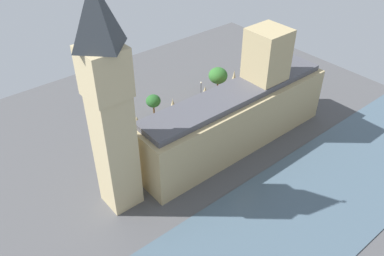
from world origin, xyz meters
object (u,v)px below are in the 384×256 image
(plane_tree_by_river_gate, at_px, (153,101))
(car_dark_green_near_tower, at_px, (241,98))
(car_yellow_cab_corner, at_px, (169,129))
(street_lamp_far_end, at_px, (201,87))
(plane_tree_kerbside, at_px, (218,76))
(parliament_building, at_px, (239,112))
(car_white_midblock, at_px, (157,139))
(street_lamp_leading, at_px, (241,73))
(pedestrian_opposite_hall, at_px, (243,109))
(double_decker_bus_trailing, at_px, (218,102))
(clock_tower, at_px, (109,103))

(plane_tree_by_river_gate, bearing_deg, car_dark_green_near_tower, -107.79)
(car_yellow_cab_corner, bearing_deg, street_lamp_far_end, 116.30)
(car_dark_green_near_tower, height_order, plane_tree_kerbside, plane_tree_kerbside)
(parliament_building, relative_size, plane_tree_kerbside, 6.28)
(car_dark_green_near_tower, relative_size, plane_tree_kerbside, 0.45)
(plane_tree_by_river_gate, bearing_deg, car_white_midblock, 148.11)
(plane_tree_kerbside, bearing_deg, car_white_midblock, 105.70)
(car_yellow_cab_corner, height_order, plane_tree_kerbside, plane_tree_kerbside)
(street_lamp_leading, bearing_deg, car_yellow_cab_corner, 100.94)
(car_white_midblock, xyz_separation_m, pedestrian_opposite_hall, (-4.41, -30.61, -0.17))
(double_decker_bus_trailing, xyz_separation_m, plane_tree_kerbside, (7.56, -6.78, 4.18))
(parliament_building, bearing_deg, pedestrian_opposite_hall, -51.07)
(parliament_building, relative_size, street_lamp_far_end, 9.13)
(street_lamp_far_end, bearing_deg, plane_tree_kerbside, -95.88)
(parliament_building, relative_size, double_decker_bus_trailing, 5.70)
(plane_tree_by_river_gate, height_order, plane_tree_kerbside, plane_tree_kerbside)
(plane_tree_kerbside, bearing_deg, parliament_building, 149.77)
(clock_tower, xyz_separation_m, street_lamp_leading, (22.30, -62.64, -23.55))
(car_dark_green_near_tower, height_order, plane_tree_by_river_gate, plane_tree_by_river_gate)
(car_yellow_cab_corner, height_order, street_lamp_far_end, street_lamp_far_end)
(car_dark_green_near_tower, bearing_deg, plane_tree_kerbside, -157.58)
(car_dark_green_near_tower, xyz_separation_m, street_lamp_leading, (8.40, -8.12, 3.22))
(car_dark_green_near_tower, distance_m, street_lamp_far_end, 13.77)
(pedestrian_opposite_hall, height_order, plane_tree_by_river_gate, plane_tree_by_river_gate)
(clock_tower, relative_size, plane_tree_kerbside, 5.60)
(double_decker_bus_trailing, bearing_deg, pedestrian_opposite_hall, -137.29)
(car_dark_green_near_tower, bearing_deg, pedestrian_opposite_hall, -36.82)
(street_lamp_leading, bearing_deg, car_white_midblock, 101.95)
(clock_tower, bearing_deg, parliament_building, -91.68)
(parliament_building, relative_size, street_lamp_leading, 10.31)
(clock_tower, relative_size, plane_tree_by_river_gate, 6.21)
(double_decker_bus_trailing, distance_m, car_yellow_cab_corner, 19.36)
(parliament_building, height_order, clock_tower, clock_tower)
(clock_tower, distance_m, car_yellow_cab_corner, 39.97)
(car_white_midblock, bearing_deg, car_yellow_cab_corner, -71.74)
(street_lamp_leading, bearing_deg, clock_tower, 109.59)
(car_yellow_cab_corner, xyz_separation_m, street_lamp_far_end, (7.76, -19.22, 3.68))
(double_decker_bus_trailing, bearing_deg, parliament_building, 156.09)
(clock_tower, relative_size, car_yellow_cab_corner, 12.50)
(clock_tower, bearing_deg, car_dark_green_near_tower, -75.70)
(parliament_building, bearing_deg, car_white_midblock, 52.02)
(car_white_midblock, xyz_separation_m, street_lamp_leading, (9.09, -42.97, 3.22))
(plane_tree_by_river_gate, relative_size, plane_tree_kerbside, 0.90)
(pedestrian_opposite_hall, xyz_separation_m, plane_tree_kerbside, (13.38, -1.30, 6.10))
(plane_tree_kerbside, bearing_deg, plane_tree_by_river_gate, 87.94)
(car_white_midblock, height_order, street_lamp_far_end, street_lamp_far_end)
(parliament_building, relative_size, car_white_midblock, 13.05)
(car_dark_green_near_tower, distance_m, plane_tree_by_river_gate, 30.67)
(car_white_midblock, relative_size, pedestrian_opposite_hall, 2.90)
(double_decker_bus_trailing, height_order, street_lamp_leading, street_lamp_leading)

